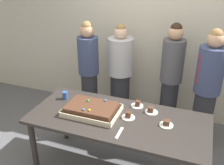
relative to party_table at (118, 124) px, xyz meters
The scene contains 13 objects.
interior_back_panel 1.79m from the party_table, 90.00° to the left, with size 8.00×0.12×3.00m, color beige.
party_table is the anchor object (origin of this frame).
sheet_cake 0.35m from the party_table, behind, with size 0.63×0.43×0.13m.
plated_slice_near_left 0.36m from the party_table, 66.18° to the left, with size 0.15×0.15×0.08m.
plated_slice_near_right 0.55m from the party_table, ahead, with size 0.15×0.15×0.06m.
plated_slice_far_left 0.16m from the party_table, 18.14° to the left, with size 0.15×0.15×0.08m.
plated_slice_far_right 0.42m from the party_table, 36.35° to the left, with size 0.15×0.15×0.07m.
drink_cup_nearest 0.80m from the party_table, 167.21° to the left, with size 0.07×0.07×0.10m, color #2D5199.
cake_server_utensil 0.30m from the party_table, 68.07° to the right, with size 0.03×0.20×0.01m, color silver.
person_serving_front 1.19m from the party_table, 107.65° to the left, with size 0.38×0.38×1.58m.
person_green_shirt_behind 1.22m from the party_table, 70.20° to the left, with size 0.32×0.32×1.65m.
person_striped_tie_right 1.22m from the party_table, 130.72° to the left, with size 0.31×0.31×1.63m.
person_far_right_suit 1.31m from the party_table, 45.59° to the left, with size 0.34×0.34×1.67m.
Camera 1 is at (0.79, -2.30, 2.39)m, focal length 41.11 mm.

